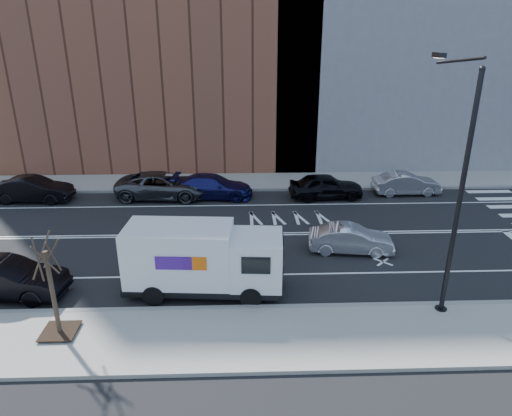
{
  "coord_description": "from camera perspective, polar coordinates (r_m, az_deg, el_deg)",
  "views": [
    {
      "loc": [
        -0.57,
        -21.95,
        10.07
      ],
      "look_at": [
        0.19,
        0.24,
        1.4
      ],
      "focal_mm": 32.0,
      "sensor_mm": 36.0,
      "label": 1
    }
  ],
  "objects": [
    {
      "name": "ground",
      "position": [
        24.16,
        -0.44,
        -3.31
      ],
      "size": [
        120.0,
        120.0,
        0.0
      ],
      "primitive_type": "plane",
      "color": "black",
      "rests_on": "ground"
    },
    {
      "name": "sidewalk_near",
      "position": [
        16.53,
        0.42,
        -15.88
      ],
      "size": [
        44.0,
        3.6,
        0.15
      ],
      "primitive_type": "cube",
      "color": "gray",
      "rests_on": "ground"
    },
    {
      "name": "sidewalk_far",
      "position": [
        32.34,
        -0.86,
        3.32
      ],
      "size": [
        44.0,
        3.6,
        0.15
      ],
      "primitive_type": "cube",
      "color": "gray",
      "rests_on": "ground"
    },
    {
      "name": "curb_near",
      "position": [
        17.99,
        0.18,
        -12.39
      ],
      "size": [
        44.0,
        0.25,
        0.17
      ],
      "primitive_type": "cube",
      "color": "gray",
      "rests_on": "ground"
    },
    {
      "name": "curb_far",
      "position": [
        30.63,
        -0.79,
        2.3
      ],
      "size": [
        44.0,
        0.25,
        0.17
      ],
      "primitive_type": "cube",
      "color": "gray",
      "rests_on": "ground"
    },
    {
      "name": "road_markings",
      "position": [
        24.16,
        -0.44,
        -3.3
      ],
      "size": [
        40.0,
        8.6,
        0.01
      ],
      "primitive_type": null,
      "color": "white",
      "rests_on": "ground"
    },
    {
      "name": "bldg_brick",
      "position": [
        38.29,
        -14.22,
        22.13
      ],
      "size": [
        26.0,
        10.0,
        22.0
      ],
      "primitive_type": "cube",
      "color": "brown",
      "rests_on": "ground"
    },
    {
      "name": "streetlight",
      "position": [
        17.56,
        23.69,
        2.97
      ],
      "size": [
        0.44,
        4.02,
        9.34
      ],
      "color": "black",
      "rests_on": "ground"
    },
    {
      "name": "street_tree",
      "position": [
        17.3,
        -23.91,
        -10.6
      ],
      "size": [
        1.2,
        1.2,
        3.75
      ],
      "color": "black",
      "rests_on": "ground"
    },
    {
      "name": "fedex_van",
      "position": [
        18.52,
        -6.7,
        -6.32
      ],
      "size": [
        6.49,
        2.62,
        2.9
      ],
      "rotation": [
        0.0,
        0.0,
        -0.07
      ],
      "color": "black",
      "rests_on": "ground"
    },
    {
      "name": "far_parked_b",
      "position": [
        31.8,
        -26.07,
        2.11
      ],
      "size": [
        4.79,
        1.87,
        1.56
      ],
      "primitive_type": "imported",
      "rotation": [
        0.0,
        0.0,
        1.52
      ],
      "color": "black",
      "rests_on": "ground"
    },
    {
      "name": "far_parked_c",
      "position": [
        29.81,
        -11.59,
        2.78
      ],
      "size": [
        5.98,
        3.01,
        1.62
      ],
      "primitive_type": "imported",
      "rotation": [
        0.0,
        0.0,
        1.51
      ],
      "color": "#44464B",
      "rests_on": "ground"
    },
    {
      "name": "far_parked_d",
      "position": [
        29.37,
        -5.44,
        2.71
      ],
      "size": [
        5.31,
        2.61,
        1.48
      ],
      "primitive_type": "imported",
      "rotation": [
        0.0,
        0.0,
        1.47
      ],
      "color": "navy",
      "rests_on": "ground"
    },
    {
      "name": "far_parked_e",
      "position": [
        29.45,
        8.73,
        2.72
      ],
      "size": [
        4.77,
        2.15,
        1.59
      ],
      "primitive_type": "imported",
      "rotation": [
        0.0,
        0.0,
        1.63
      ],
      "color": "black",
      "rests_on": "ground"
    },
    {
      "name": "far_parked_f",
      "position": [
        31.45,
        18.27,
        2.91
      ],
      "size": [
        4.35,
        1.64,
        1.42
      ],
      "primitive_type": "imported",
      "rotation": [
        0.0,
        0.0,
        1.6
      ],
      "color": "#A5A5A9",
      "rests_on": "ground"
    },
    {
      "name": "driving_sedan",
      "position": [
        22.54,
        11.76,
        -3.82
      ],
      "size": [
        4.17,
        1.9,
        1.33
      ],
      "primitive_type": "imported",
      "rotation": [
        0.0,
        0.0,
        1.44
      ],
      "color": "silver",
      "rests_on": "ground"
    },
    {
      "name": "near_parked_rear_a",
      "position": [
        21.02,
        -28.83,
        -7.79
      ],
      "size": [
        4.87,
        2.03,
        1.57
      ],
      "primitive_type": "imported",
      "rotation": [
        0.0,
        0.0,
        1.49
      ],
      "color": "black",
      "rests_on": "ground"
    }
  ]
}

